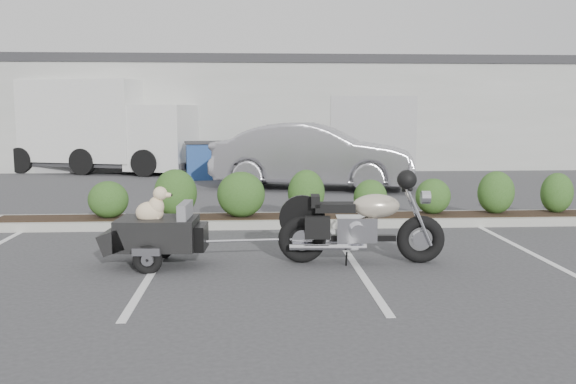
{
  "coord_description": "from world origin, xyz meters",
  "views": [
    {
      "loc": [
        -0.19,
        -8.86,
        2.08
      ],
      "look_at": [
        0.4,
        1.1,
        0.75
      ],
      "focal_mm": 38.0,
      "sensor_mm": 36.0,
      "label": 1
    }
  ],
  "objects": [
    {
      "name": "ground",
      "position": [
        0.0,
        0.0,
        0.0
      ],
      "size": [
        90.0,
        90.0,
        0.0
      ],
      "primitive_type": "plane",
      "color": "#38383A",
      "rests_on": "ground"
    },
    {
      "name": "dumpster",
      "position": [
        -1.39,
        10.08,
        0.58
      ],
      "size": [
        1.88,
        1.41,
        1.14
      ],
      "rotation": [
        0.0,
        0.0,
        0.13
      ],
      "color": "navy",
      "rests_on": "ground"
    },
    {
      "name": "planter_kerb",
      "position": [
        1.0,
        2.2,
        0.07
      ],
      "size": [
        12.0,
        1.0,
        0.15
      ],
      "primitive_type": "cube",
      "color": "#9E9E93",
      "rests_on": "ground"
    },
    {
      "name": "delivery_truck",
      "position": [
        -5.27,
        12.35,
        1.49
      ],
      "size": [
        7.11,
        4.05,
        3.1
      ],
      "rotation": [
        0.0,
        0.0,
        -0.3
      ],
      "color": "silver",
      "rests_on": "ground"
    },
    {
      "name": "sedan",
      "position": [
        1.45,
        7.36,
        0.88
      ],
      "size": [
        5.65,
        3.14,
        1.76
      ],
      "primitive_type": "imported",
      "rotation": [
        0.0,
        0.0,
        1.32
      ],
      "color": "#AAA9B0",
      "rests_on": "ground"
    },
    {
      "name": "motorcycle",
      "position": [
        1.29,
        -0.74,
        0.53
      ],
      "size": [
        2.3,
        0.78,
        1.32
      ],
      "rotation": [
        0.0,
        0.0,
        -0.06
      ],
      "color": "black",
      "rests_on": "ground"
    },
    {
      "name": "pet_trailer",
      "position": [
        -1.49,
        -0.71,
        0.46
      ],
      "size": [
        1.84,
        1.03,
        1.09
      ],
      "rotation": [
        0.0,
        0.0,
        -0.06
      ],
      "color": "black",
      "rests_on": "ground"
    },
    {
      "name": "building",
      "position": [
        0.0,
        17.0,
        2.0
      ],
      "size": [
        26.0,
        10.0,
        4.0
      ],
      "primitive_type": "cube",
      "color": "#9EA099",
      "rests_on": "ground"
    }
  ]
}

